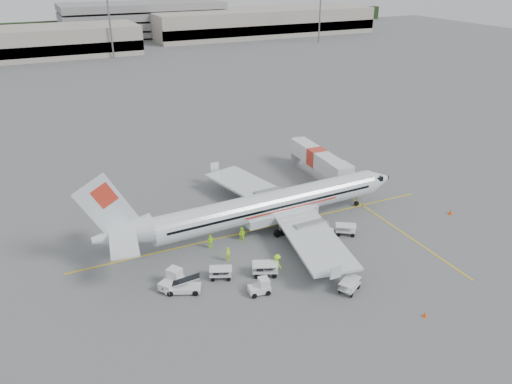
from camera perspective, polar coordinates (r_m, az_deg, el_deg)
ground at (r=58.05m, az=0.84°, el=-4.16°), size 360.00×360.00×0.00m
stripe_lead at (r=58.04m, az=0.84°, el=-4.15°), size 44.00×0.20×0.01m
stripe_cross at (r=59.36m, az=16.62°, el=-4.60°), size 0.20×20.00×0.01m
terminal_east at (r=212.91m, az=0.78°, el=18.85°), size 90.00×26.00×10.00m
parking_garage at (r=211.91m, az=-12.78°, el=18.79°), size 62.00×24.00×14.00m
treeline at (r=223.03m, az=-20.14°, el=17.19°), size 300.00×3.00×6.00m
mast_center at (r=166.63m, az=-16.39°, el=18.22°), size 3.20×1.20×22.00m
mast_east at (r=193.58m, az=7.34°, el=19.82°), size 3.20×1.20×22.00m
aircraft at (r=55.90m, az=1.73°, el=0.45°), size 37.76×30.11×10.12m
jet_bridge at (r=71.43m, az=6.93°, el=3.31°), size 3.31×15.68×4.10m
belt_loader at (r=47.59m, az=-8.36°, el=-10.09°), size 4.60×3.19×2.33m
tug_fore at (r=55.48m, az=7.89°, el=-5.02°), size 2.23×1.80×1.51m
tug_mid at (r=47.16m, az=0.38°, el=-10.75°), size 2.10×1.34×1.54m
tug_aft at (r=48.40m, az=-9.68°, el=-9.88°), size 2.75×2.50×1.85m
cart_loaded_a at (r=49.40m, az=-4.06°, el=-9.23°), size 2.51×2.03×1.14m
cart_loaded_b at (r=49.71m, az=1.04°, el=-8.80°), size 2.89×2.33×1.31m
cart_empty_a at (r=48.37m, az=10.65°, el=-10.46°), size 2.68×2.35×1.20m
cart_empty_b at (r=57.44m, az=10.20°, el=-4.26°), size 2.64×2.34×1.19m
cone_nose at (r=65.48m, az=21.35°, el=-2.08°), size 0.43×0.43×0.71m
cone_port at (r=67.69m, az=-0.30°, el=0.65°), size 0.41×0.41×0.67m
cone_stbd at (r=47.17m, az=18.74°, el=-13.08°), size 0.32×0.32×0.53m
crew_a at (r=51.79m, az=-3.20°, el=-7.11°), size 0.70×0.63×1.60m
crew_b at (r=55.25m, az=-1.60°, el=-4.84°), size 0.93×0.99×1.62m
crew_c at (r=50.09m, az=2.43°, el=-8.11°), size 0.89×1.33×1.92m
crew_d at (r=54.10m, az=-5.21°, el=-5.66°), size 0.97×0.46×1.60m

